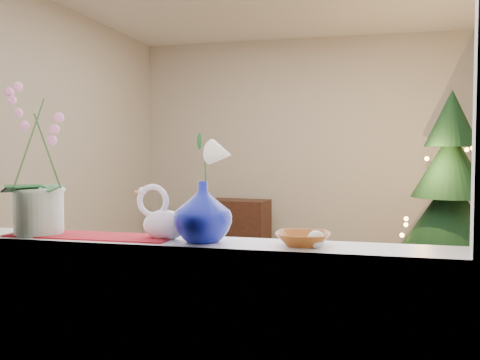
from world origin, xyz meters
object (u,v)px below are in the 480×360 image
object	(u,v)px
paperweight	(316,239)
amber_dish	(303,240)
blue_vase	(203,207)
side_table	(233,226)
xmas_tree	(451,183)
swan	(165,213)
orchid_pot	(38,158)

from	to	relation	value
paperweight	amber_dish	xyz separation A→B (m)	(-0.05, 0.04, -0.01)
blue_vase	side_table	world-z (taller)	blue_vase
blue_vase	xmas_tree	xyz separation A→B (m)	(1.39, 3.89, -0.10)
blue_vase	side_table	size ratio (longest dim) A/B	0.30
xmas_tree	side_table	world-z (taller)	xmas_tree
swan	side_table	bearing A→B (deg)	80.03
side_table	xmas_tree	bearing A→B (deg)	-8.64
orchid_pot	swan	distance (m)	0.60
paperweight	xmas_tree	distance (m)	4.03
blue_vase	paperweight	size ratio (longest dim) A/B	4.22
swan	xmas_tree	distance (m)	4.17
paperweight	side_table	size ratio (longest dim) A/B	0.07
orchid_pot	amber_dish	xyz separation A→B (m)	(1.10, 0.01, -0.30)
swan	paperweight	size ratio (longest dim) A/B	3.80
paperweight	amber_dish	size ratio (longest dim) A/B	0.37
amber_dish	xmas_tree	bearing A→B (deg)	75.41
orchid_pot	paperweight	bearing A→B (deg)	-1.55
swan	orchid_pot	bearing A→B (deg)	160.61
paperweight	xmas_tree	bearing A→B (deg)	76.26
orchid_pot	xmas_tree	distance (m)	4.43
orchid_pot	blue_vase	xyz separation A→B (m)	(0.72, -0.00, -0.18)
swan	paperweight	world-z (taller)	swan
blue_vase	paperweight	bearing A→B (deg)	-3.47
paperweight	orchid_pot	bearing A→B (deg)	178.45
paperweight	amber_dish	distance (m)	0.07
side_table	blue_vase	bearing A→B (deg)	-71.38
orchid_pot	paperweight	world-z (taller)	orchid_pot
swan	paperweight	xyz separation A→B (m)	(0.60, -0.05, -0.07)
paperweight	side_table	world-z (taller)	paperweight
orchid_pot	amber_dish	size ratio (longest dim) A/B	3.71
orchid_pot	side_table	distance (m)	4.59
side_table	orchid_pot	bearing A→B (deg)	-80.32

